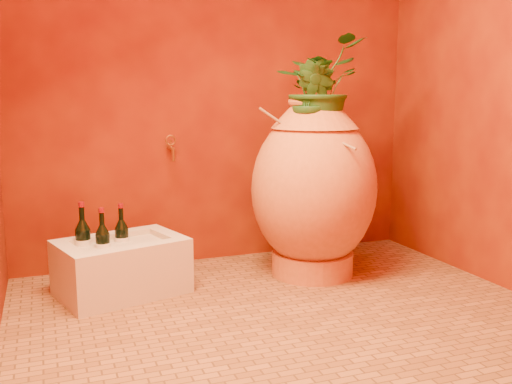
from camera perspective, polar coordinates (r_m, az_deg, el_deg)
name	(u,v)px	position (r m, az deg, el deg)	size (l,w,h in m)	color
floor	(283,313)	(2.77, 2.75, -11.96)	(2.50, 2.50, 0.00)	brown
wall_back	(219,56)	(3.52, -3.69, 13.44)	(2.50, 0.02, 2.50)	#570D05
wall_right	(509,49)	(3.28, 23.99, 12.90)	(0.02, 2.00, 2.50)	#570D05
amphora	(314,188)	(3.22, 5.78, 0.40)	(0.87, 0.87, 1.01)	#C37037
stone_basin	(122,268)	(3.05, -13.29, -7.39)	(0.71, 0.58, 0.29)	beige
wine_bottle_a	(122,240)	(3.10, -13.26, -4.66)	(0.07, 0.07, 0.30)	black
wine_bottle_b	(103,246)	(3.00, -15.05, -5.20)	(0.07, 0.07, 0.30)	black
wine_bottle_c	(83,242)	(3.06, -16.89, -4.83)	(0.08, 0.08, 0.33)	black
wall_tap	(171,147)	(3.37, -8.48, 4.51)	(0.06, 0.14, 0.15)	olive
plant_main	(318,87)	(3.19, 6.27, 10.43)	(0.49, 0.42, 0.54)	#1B4619
plant_side	(313,101)	(3.08, 5.74, 9.04)	(0.23, 0.19, 0.43)	#1B4619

